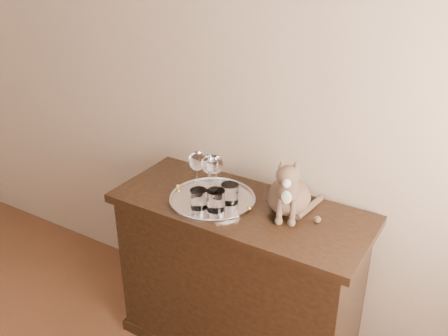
# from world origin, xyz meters

# --- Properties ---
(wall_back) EXTENTS (4.00, 0.10, 2.70)m
(wall_back) POSITION_xyz_m (0.00, 2.25, 1.35)
(wall_back) COLOR tan
(wall_back) RESTS_ON ground
(sideboard) EXTENTS (1.20, 0.50, 0.85)m
(sideboard) POSITION_xyz_m (0.60, 1.94, 0.42)
(sideboard) COLOR black
(sideboard) RESTS_ON ground
(tray) EXTENTS (0.40, 0.40, 0.01)m
(tray) POSITION_xyz_m (0.47, 1.91, 0.85)
(tray) COLOR white
(tray) RESTS_ON sideboard
(wine_glass_a) EXTENTS (0.08, 0.08, 0.21)m
(wine_glass_a) POSITION_xyz_m (0.36, 1.94, 0.96)
(wine_glass_a) COLOR white
(wine_glass_a) RESTS_ON tray
(wine_glass_b) EXTENTS (0.07, 0.07, 0.19)m
(wine_glass_b) POSITION_xyz_m (0.45, 1.97, 0.95)
(wine_glass_b) COLOR silver
(wine_glass_b) RESTS_ON tray
(wine_glass_d) EXTENTS (0.08, 0.08, 0.21)m
(wine_glass_d) POSITION_xyz_m (0.43, 1.95, 0.96)
(wine_glass_d) COLOR white
(wine_glass_d) RESTS_ON tray
(tumbler_a) EXTENTS (0.08, 0.08, 0.10)m
(tumbler_a) POSITION_xyz_m (0.53, 1.84, 0.91)
(tumbler_a) COLOR white
(tumbler_a) RESTS_ON tray
(tumbler_b) EXTENTS (0.08, 0.08, 0.09)m
(tumbler_b) POSITION_xyz_m (0.46, 1.82, 0.90)
(tumbler_b) COLOR silver
(tumbler_b) RESTS_ON tray
(tumbler_c) EXTENTS (0.08, 0.08, 0.09)m
(tumbler_c) POSITION_xyz_m (0.55, 1.93, 0.90)
(tumbler_c) COLOR white
(tumbler_c) RESTS_ON tray
(cat) EXTENTS (0.37, 0.36, 0.30)m
(cat) POSITION_xyz_m (0.81, 2.01, 1.00)
(cat) COLOR #4C3B2D
(cat) RESTS_ON sideboard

